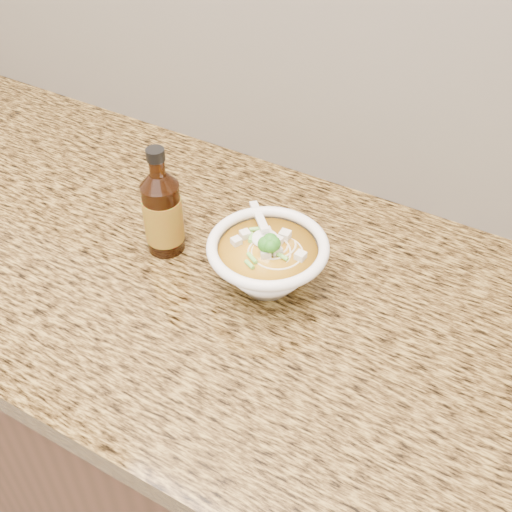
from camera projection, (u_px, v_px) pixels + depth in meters
The scene contains 4 objects.
cabinet at pixel (196, 420), 1.35m from camera, with size 4.00×0.65×0.86m, color #361F10.
counter_slab at pixel (178, 264), 1.04m from camera, with size 4.00×0.68×0.04m, color olive.
soup_bowl at pixel (268, 262), 0.96m from camera, with size 0.18×0.18×0.10m.
hot_sauce_bottle at pixel (163, 213), 1.00m from camera, with size 0.08×0.08×0.19m.
Camera 1 is at (0.49, 1.08, 1.59)m, focal length 45.00 mm.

